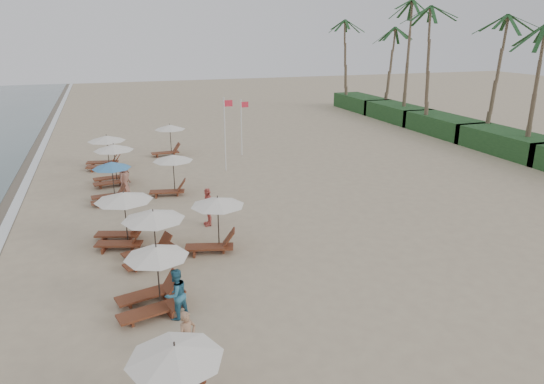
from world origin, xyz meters
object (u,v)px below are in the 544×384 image
object	(u,v)px
beachgoer_near	(188,337)
inland_station_1	(170,170)
lounger_station_1	(150,281)
lounger_station_4	(109,182)
beachgoer_far_a	(208,207)
beachgoer_far_b	(124,179)
lounger_station_2	(150,234)
beachgoer_mid_a	(176,294)
lounger_station_3	(120,217)
lounger_station_5	(111,164)
lounger_station_6	(104,152)
inland_station_0	(214,219)
inland_station_2	(168,137)
flag_pole_near	(225,131)

from	to	relation	value
beachgoer_near	inland_station_1	bearing A→B (deg)	55.18
lounger_station_1	lounger_station_4	distance (m)	11.62
beachgoer_far_a	beachgoer_far_b	size ratio (longest dim) A/B	1.03
lounger_station_2	beachgoer_mid_a	size ratio (longest dim) A/B	1.57
lounger_station_1	lounger_station_3	world-z (taller)	lounger_station_3
lounger_station_5	lounger_station_6	world-z (taller)	lounger_station_5
lounger_station_6	beachgoer_far_a	bearing A→B (deg)	-70.14
beachgoer_near	beachgoer_far_a	xyz separation A→B (m)	(2.60, 9.75, 0.15)
lounger_station_4	inland_station_1	bearing A→B (deg)	6.02
inland_station_0	lounger_station_4	bearing A→B (deg)	117.07
beachgoer_mid_a	beachgoer_far_b	distance (m)	13.58
lounger_station_3	beachgoer_far_b	size ratio (longest dim) A/B	1.52
inland_station_0	inland_station_2	distance (m)	17.34
lounger_station_5	beachgoer_far_b	world-z (taller)	lounger_station_5
beachgoer_far_a	beachgoer_far_b	distance (m)	7.00
inland_station_0	beachgoer_mid_a	bearing A→B (deg)	-115.90
lounger_station_1	lounger_station_5	xyz separation A→B (m)	(-0.77, 15.01, 0.21)
lounger_station_4	beachgoer_far_b	xyz separation A→B (m)	(0.79, 1.20, -0.25)
inland_station_2	beachgoer_mid_a	distance (m)	22.16
lounger_station_3	lounger_station_5	world-z (taller)	lounger_station_5
lounger_station_5	beachgoer_far_a	world-z (taller)	lounger_station_5
inland_station_2	beachgoer_mid_a	bearing A→B (deg)	-96.88
lounger_station_1	inland_station_2	distance (m)	21.48
lounger_station_1	beachgoer_far_b	size ratio (longest dim) A/B	1.45
lounger_station_4	lounger_station_5	xyz separation A→B (m)	(0.21, 3.43, 0.10)
lounger_station_2	inland_station_0	world-z (taller)	inland_station_0
beachgoer_far_b	flag_pole_near	world-z (taller)	flag_pole_near
lounger_station_4	inland_station_2	distance (m)	10.56
inland_station_0	beachgoer_far_a	world-z (taller)	inland_station_0
beachgoer_near	beachgoer_far_b	bearing A→B (deg)	64.42
lounger_station_1	beachgoer_far_a	world-z (taller)	lounger_station_1
lounger_station_4	lounger_station_6	xyz separation A→B (m)	(-0.17, 7.36, -0.03)
beachgoer_far_b	lounger_station_4	bearing A→B (deg)	178.33
flag_pole_near	lounger_station_1	bearing A→B (deg)	-112.02
lounger_station_1	lounger_station_2	size ratio (longest dim) A/B	0.97
flag_pole_near	inland_station_1	bearing A→B (deg)	-136.99
inland_station_1	lounger_station_5	bearing A→B (deg)	134.63
beachgoer_far_b	flag_pole_near	xyz separation A→B (m)	(6.55, 2.95, 1.76)
lounger_station_5	inland_station_1	distance (m)	4.34
lounger_station_1	inland_station_2	size ratio (longest dim) A/B	0.95
lounger_station_5	beachgoer_far_a	distance (m)	9.25
lounger_station_5	beachgoer_far_a	xyz separation A→B (m)	(4.05, -8.31, -0.32)
lounger_station_5	flag_pole_near	xyz separation A→B (m)	(7.13, 0.72, 1.41)
lounger_station_2	lounger_station_5	distance (m)	11.41
lounger_station_1	lounger_station_4	world-z (taller)	lounger_station_4
beachgoer_far_a	lounger_station_5	bearing A→B (deg)	-155.61
lounger_station_6	beachgoer_near	xyz separation A→B (m)	(1.82, -21.99, -0.34)
lounger_station_1	beachgoer_far_a	distance (m)	7.46
lounger_station_4	inland_station_1	world-z (taller)	inland_station_1
lounger_station_4	beachgoer_mid_a	size ratio (longest dim) A/B	1.37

